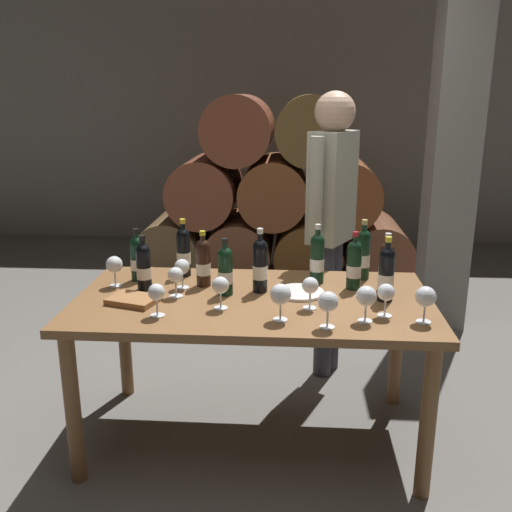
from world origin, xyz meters
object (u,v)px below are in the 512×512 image
Objects in this scene: wine_bottle_4 at (386,273)px; tasting_notebook at (133,300)px; wine_bottle_6 at (260,265)px; wine_glass_9 at (366,297)px; wine_bottle_5 at (225,270)px; wine_glass_6 at (220,286)px; wine_bottle_10 at (144,266)px; wine_glass_0 at (114,265)px; wine_glass_3 at (281,295)px; wine_glass_4 at (426,297)px; wine_glass_7 at (310,287)px; wine_glass_10 at (176,276)px; wine_bottle_7 at (317,258)px; wine_bottle_2 at (354,264)px; sommelier_presenting at (331,210)px; wine_bottle_9 at (363,254)px; wine_glass_2 at (386,293)px; wine_glass_1 at (156,293)px; serving_plate at (300,292)px; wine_bottle_3 at (386,266)px; wine_bottle_1 at (203,262)px; wine_glass_8 at (328,302)px; wine_bottle_8 at (184,251)px; dining_table at (253,315)px; wine_glass_5 at (182,268)px; wine_bottle_0 at (137,258)px.

wine_bottle_4 reaches higher than tasting_notebook.
wine_glass_9 is (0.47, -0.35, -0.02)m from wine_bottle_6.
wine_bottle_5 is 0.19m from wine_glass_6.
wine_bottle_10 reaches higher than wine_glass_0.
wine_bottle_6 is at bearing 1.07° from wine_bottle_10.
wine_glass_4 is (0.61, 0.02, -0.00)m from wine_glass_3.
wine_glass_7 reaches higher than wine_glass_10.
wine_bottle_6 reaches higher than wine_glass_4.
wine_bottle_7 is (0.45, 0.21, 0.01)m from wine_bottle_5.
wine_bottle_2 reaches higher than wine_glass_7.
wine_bottle_2 is at bearing 11.59° from wine_bottle_5.
wine_bottle_9 is at bearing -70.86° from sommelier_presenting.
wine_glass_10 is (-0.99, -0.02, -0.03)m from wine_bottle_4.
wine_glass_1 is at bearing -176.22° from wine_glass_2.
wine_bottle_3 is at bearing 11.34° from serving_plate.
wine_bottle_6 reaches higher than wine_glass_7.
wine_bottle_1 reaches higher than wine_glass_8.
wine_bottle_3 reaches higher than wine_glass_6.
wine_bottle_4 is 2.07× the size of wine_glass_7.
wine_bottle_4 is 1.00× the size of wine_bottle_8.
wine_glass_10 reaches higher than dining_table.
wine_glass_5 is at bearing -81.33° from wine_bottle_8.
wine_bottle_10 reaches higher than wine_glass_10.
wine_bottle_6 reaches higher than serving_plate.
wine_bottle_4 is at bearing -3.54° from wine_bottle_10.
wine_bottle_4 is at bearing -98.62° from wine_bottle_3.
wine_glass_4 is 0.89m from wine_glass_6.
wine_bottle_1 reaches higher than wine_glass_5.
wine_bottle_1 is 0.18m from wine_bottle_5.
tasting_notebook is (-0.19, -0.22, -0.09)m from wine_glass_5.
serving_plate is (0.08, 0.34, -0.11)m from wine_glass_3.
wine_bottle_7 is 0.38m from wine_glass_7.
wine_glass_7 is at bearing -33.75° from wine_bottle_8.
wine_glass_0 is at bearing 170.48° from dining_table.
wine_glass_0 is at bearing 166.48° from wine_glass_2.
wine_glass_9 is (1.12, -0.49, -0.01)m from wine_bottle_0.
wine_bottle_5 reaches higher than wine_glass_7.
wine_glass_7 is (0.40, -0.16, -0.02)m from wine_bottle_5.
sommelier_presenting is at bearing 60.06° from wine_bottle_6.
wine_bottle_7 is (-0.18, 0.08, 0.01)m from wine_bottle_2.
wine_bottle_0 is at bearing 49.66° from wine_glass_0.
wine_glass_3 is 1.07m from sommelier_presenting.
wine_bottle_3 is at bearing 81.45° from wine_glass_2.
wine_bottle_0 is 1.82× the size of wine_glass_6.
wine_glass_10 is at bearing -159.58° from wine_bottle_9.
wine_bottle_4 is 0.99m from wine_glass_5.
sommelier_presenting is at bearing 59.01° from wine_glass_6.
wine_glass_5 is at bearing 10.00° from wine_bottle_10.
wine_glass_2 is at bearing -13.52° from wine_glass_0.
wine_bottle_6 is 1.15× the size of wine_bottle_10.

